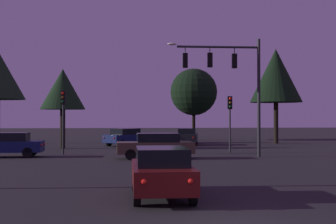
{
  "coord_description": "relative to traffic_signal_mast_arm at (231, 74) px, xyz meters",
  "views": [
    {
      "loc": [
        -2.34,
        -9.41,
        2.39
      ],
      "look_at": [
        0.7,
        18.16,
        2.79
      ],
      "focal_mm": 49.43,
      "sensor_mm": 36.0,
      "label": 1
    }
  ],
  "objects": [
    {
      "name": "car_far_lane",
      "position": [
        -0.7,
        13.49,
        -4.34
      ],
      "size": [
        2.64,
        4.84,
        1.52
      ],
      "color": "black",
      "rests_on": "ground"
    },
    {
      "name": "tree_center_horizon",
      "position": [
        8.18,
        15.06,
        1.38
      ],
      "size": [
        4.99,
        4.99,
        9.13
      ],
      "color": "black",
      "rests_on": "ground"
    },
    {
      "name": "tree_right_cluster",
      "position": [
        -11.37,
        9.5,
        -0.43
      ],
      "size": [
        3.59,
        3.59,
        6.36
      ],
      "color": "black",
      "rests_on": "ground"
    },
    {
      "name": "car_crossing_left",
      "position": [
        -4.75,
        -0.55,
        -4.34
      ],
      "size": [
        4.64,
        1.91,
        1.52
      ],
      "color": "#473828",
      "rests_on": "ground"
    },
    {
      "name": "traffic_light_corner_left",
      "position": [
        -10.62,
        3.32,
        -2.13
      ],
      "size": [
        0.34,
        0.37,
        4.25
      ],
      "color": "#232326",
      "rests_on": "ground"
    },
    {
      "name": "tree_behind_sign",
      "position": [
        1.42,
        22.68,
        0.2
      ],
      "size": [
        5.22,
        5.22,
        7.96
      ],
      "color": "black",
      "rests_on": "ground"
    },
    {
      "name": "traffic_light_corner_right",
      "position": [
        0.81,
        3.64,
        -2.32
      ],
      "size": [
        0.3,
        0.35,
        3.96
      ],
      "color": "#232326",
      "rests_on": "ground"
    },
    {
      "name": "ground_plane",
      "position": [
        -4.7,
        5.89,
        -5.14
      ],
      "size": [
        168.0,
        168.0,
        0.0
      ],
      "primitive_type": "plane",
      "color": "black",
      "rests_on": "ground"
    },
    {
      "name": "car_parked_lot",
      "position": [
        -6.24,
        12.77,
        -4.35
      ],
      "size": [
        4.25,
        4.32,
        1.52
      ],
      "color": "#0F1947",
      "rests_on": "ground"
    },
    {
      "name": "car_crossing_right",
      "position": [
        -13.89,
        1.54,
        -4.35
      ],
      "size": [
        4.59,
        1.75,
        1.52
      ],
      "color": "#0F1947",
      "rests_on": "ground"
    },
    {
      "name": "car_nearside_lane",
      "position": [
        -5.71,
        -14.07,
        -4.35
      ],
      "size": [
        1.82,
        4.23,
        1.52
      ],
      "color": "#4C0F0F",
      "rests_on": "ground"
    },
    {
      "name": "traffic_signal_mast_arm",
      "position": [
        0.0,
        0.0,
        0.0
      ],
      "size": [
        5.81,
        0.48,
        7.36
      ],
      "color": "#232326",
      "rests_on": "ground"
    }
  ]
}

